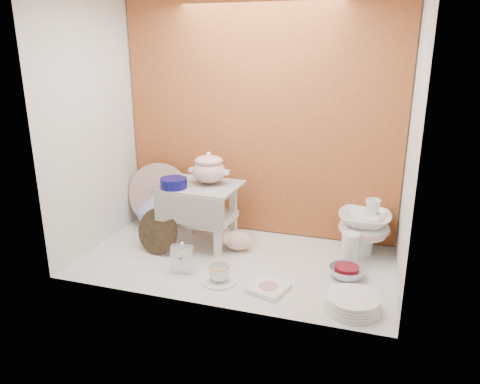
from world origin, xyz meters
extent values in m
plane|color=silver|center=(0.00, 0.00, 0.00)|extent=(1.80, 1.80, 0.00)
cube|color=#A65A29|center=(0.00, 0.50, 0.75)|extent=(1.80, 0.06, 1.50)
cube|color=silver|center=(-0.90, 0.00, 0.75)|extent=(0.06, 1.00, 1.50)
cube|color=silver|center=(0.90, 0.00, 0.75)|extent=(0.06, 1.00, 1.50)
cylinder|color=#0A0B51|center=(-0.41, 0.06, 0.42)|extent=(0.22, 0.22, 0.06)
imported|color=white|center=(-0.70, 0.35, 0.14)|extent=(0.27, 0.27, 0.27)
cube|color=silver|center=(-0.24, -0.22, 0.09)|extent=(0.13, 0.06, 0.18)
ellipsoid|color=beige|center=(-0.04, 0.14, 0.07)|extent=(0.24, 0.18, 0.13)
cylinder|color=white|center=(0.00, -0.27, 0.01)|extent=(0.23, 0.23, 0.01)
imported|color=white|center=(0.00, -0.27, 0.06)|extent=(0.14, 0.14, 0.09)
cube|color=white|center=(0.27, -0.27, 0.01)|extent=(0.22, 0.22, 0.03)
cylinder|color=white|center=(0.69, -0.33, 0.04)|extent=(0.28, 0.28, 0.07)
imported|color=silver|center=(0.64, -0.01, 0.03)|extent=(0.25, 0.25, 0.06)
cylinder|color=silver|center=(0.64, 0.13, 0.10)|extent=(0.13, 0.13, 0.20)
camera|label=1|loc=(0.76, -2.32, 1.21)|focal=34.31mm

